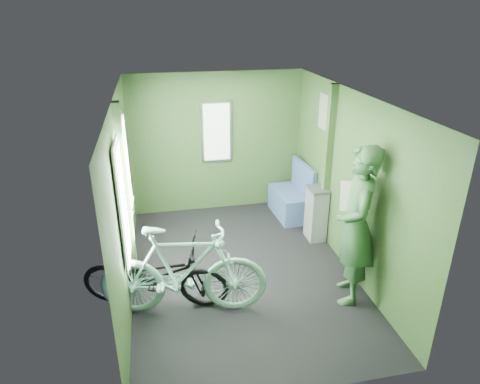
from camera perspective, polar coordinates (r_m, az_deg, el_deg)
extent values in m
plane|color=black|center=(5.75, 0.20, -10.49)|extent=(4.00, 4.00, 0.00)
cube|color=silver|center=(4.85, 0.24, 12.62)|extent=(2.80, 4.00, 0.02)
cube|color=#345427|center=(7.04, -3.13, 6.46)|extent=(2.80, 0.02, 2.30)
cube|color=#345427|center=(3.51, 7.09, -12.83)|extent=(2.80, 0.02, 2.30)
cube|color=#345427|center=(5.12, -15.31, -1.19)|extent=(0.02, 4.00, 2.30)
cube|color=#345427|center=(5.63, 14.32, 1.22)|extent=(0.02, 4.00, 2.30)
cube|color=#345427|center=(5.11, -14.87, -1.16)|extent=(0.08, 0.12, 2.30)
cube|color=silver|center=(4.53, -15.31, -1.72)|extent=(0.02, 0.56, 1.34)
cube|color=silver|center=(5.55, -14.83, 3.06)|extent=(0.02, 0.56, 1.34)
cube|color=white|center=(4.34, -15.93, 4.63)|extent=(0.00, 0.12, 0.12)
cube|color=white|center=(5.39, -15.30, 8.35)|extent=(0.00, 0.12, 0.12)
cylinder|color=silver|center=(5.13, -14.03, -1.60)|extent=(0.03, 0.40, 0.03)
cube|color=#345427|center=(6.11, 11.55, 3.30)|extent=(0.10, 0.10, 2.30)
cube|color=white|center=(6.19, 11.27, 10.35)|extent=(0.02, 0.40, 0.50)
cube|color=silver|center=(6.94, -3.11, 7.93)|extent=(0.50, 0.02, 1.00)
imported|color=black|center=(5.26, -10.95, -14.71)|extent=(1.82, 1.14, 0.97)
imported|color=#96DBCF|center=(5.13, -7.23, -15.54)|extent=(1.92, 0.85, 1.13)
imported|color=#335E36|center=(4.98, 15.19, -4.45)|extent=(0.65, 0.80, 1.90)
cube|color=silver|center=(5.15, 15.07, -0.56)|extent=(0.37, 0.27, 0.33)
cube|color=gray|center=(6.41, 10.12, -2.84)|extent=(0.24, 0.34, 0.81)
cube|color=navy|center=(7.13, 6.65, -1.53)|extent=(0.53, 0.88, 0.43)
cube|color=navy|center=(7.01, 8.45, 1.96)|extent=(0.11, 0.86, 0.48)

